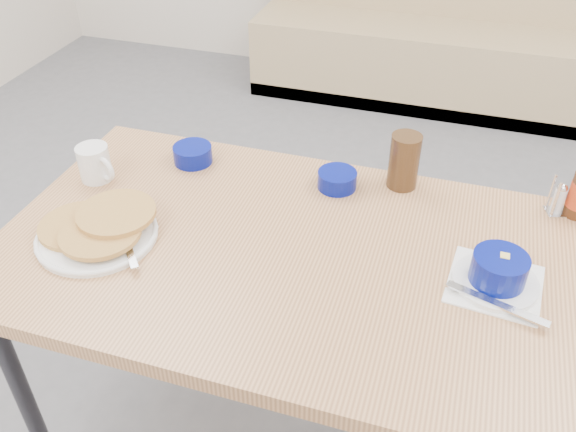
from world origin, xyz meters
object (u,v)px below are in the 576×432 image
(butter_bowl, at_px, (337,180))
(condiment_caddy, at_px, (566,201))
(grits_setting, at_px, (498,273))
(dining_table, at_px, (295,270))
(creamer_bowl, at_px, (193,154))
(pancake_plate, at_px, (98,230))
(coffee_mug, at_px, (95,163))
(booth_bench, at_px, (420,37))
(amber_tumbler, at_px, (404,161))

(butter_bowl, height_order, condiment_caddy, condiment_caddy)
(grits_setting, xyz_separation_m, condiment_caddy, (0.15, 0.32, 0.00))
(dining_table, height_order, condiment_caddy, condiment_caddy)
(condiment_caddy, bearing_deg, creamer_bowl, 166.11)
(pancake_plate, relative_size, butter_bowl, 2.93)
(pancake_plate, distance_m, grits_setting, 0.91)
(coffee_mug, height_order, creamer_bowl, coffee_mug)
(grits_setting, bearing_deg, condiment_caddy, 65.03)
(dining_table, relative_size, pancake_plate, 4.65)
(grits_setting, bearing_deg, booth_bench, 100.01)
(booth_bench, relative_size, condiment_caddy, 18.90)
(butter_bowl, bearing_deg, dining_table, -96.06)
(pancake_plate, height_order, amber_tumbler, amber_tumbler)
(creamer_bowl, relative_size, condiment_caddy, 1.07)
(grits_setting, bearing_deg, butter_bowl, 147.62)
(pancake_plate, relative_size, amber_tumbler, 2.02)
(butter_bowl, distance_m, condiment_caddy, 0.57)
(pancake_plate, bearing_deg, creamer_bowl, 78.89)
(grits_setting, bearing_deg, coffee_mug, 174.04)
(pancake_plate, bearing_deg, booth_bench, 80.10)
(coffee_mug, distance_m, creamer_bowl, 0.26)
(pancake_plate, distance_m, butter_bowl, 0.61)
(booth_bench, xyz_separation_m, dining_table, (0.00, -2.53, 0.35))
(coffee_mug, xyz_separation_m, amber_tumbler, (0.78, 0.21, 0.03))
(condiment_caddy, bearing_deg, booth_bench, 87.85)
(butter_bowl, bearing_deg, condiment_caddy, 6.10)
(creamer_bowl, distance_m, condiment_caddy, 0.98)
(pancake_plate, xyz_separation_m, butter_bowl, (0.49, 0.37, 0.00))
(coffee_mug, bearing_deg, butter_bowl, 13.94)
(amber_tumbler, bearing_deg, coffee_mug, -164.66)
(pancake_plate, bearing_deg, coffee_mug, 121.88)
(booth_bench, height_order, coffee_mug, booth_bench)
(butter_bowl, bearing_deg, booth_bench, 90.75)
(booth_bench, distance_m, grits_setting, 2.59)
(creamer_bowl, relative_size, amber_tumbler, 0.73)
(dining_table, bearing_deg, grits_setting, 2.16)
(grits_setting, relative_size, creamer_bowl, 2.05)
(dining_table, distance_m, grits_setting, 0.45)
(coffee_mug, distance_m, grits_setting, 1.04)
(creamer_bowl, relative_size, butter_bowl, 1.05)
(dining_table, relative_size, creamer_bowl, 13.00)
(booth_bench, height_order, grits_setting, booth_bench)
(dining_table, height_order, amber_tumbler, amber_tumbler)
(booth_bench, height_order, dining_table, booth_bench)
(creamer_bowl, bearing_deg, amber_tumbler, 5.82)
(booth_bench, distance_m, amber_tumbler, 2.26)
(coffee_mug, distance_m, amber_tumbler, 0.81)
(grits_setting, xyz_separation_m, creamer_bowl, (-0.83, 0.26, -0.01))
(coffee_mug, relative_size, butter_bowl, 1.18)
(butter_bowl, bearing_deg, grits_setting, -32.38)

